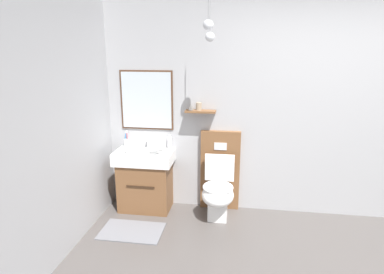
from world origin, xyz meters
The scene contains 9 objects.
wall_back centered at (-0.02, 1.76, 1.32)m, with size 5.42×0.65×2.65m.
wall_left centered at (-2.65, 0.00, 1.32)m, with size 0.12×3.65×2.65m, color #A8A8AA.
bath_mat centered at (-2.10, 0.95, 0.01)m, with size 0.68×0.44×0.01m, color slate.
vanity_sink_left centered at (-2.10, 1.52, 0.40)m, with size 0.70×0.45×0.76m.
tap_on_left_sink centered at (-2.10, 1.68, 0.83)m, with size 0.03×0.13×0.11m.
toilet centered at (-1.19, 1.50, 0.38)m, with size 0.48×0.63×1.00m.
toothbrush_cup centered at (-2.38, 1.66, 0.81)m, with size 0.07×0.07×0.21m.
soap_dispenser centered at (-1.82, 1.67, 0.83)m, with size 0.06×0.06×0.18m.
folded_hand_towel centered at (-2.14, 1.40, 0.78)m, with size 0.22×0.16×0.04m, color white.
Camera 1 is at (-0.97, -2.13, 1.94)m, focal length 30.55 mm.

